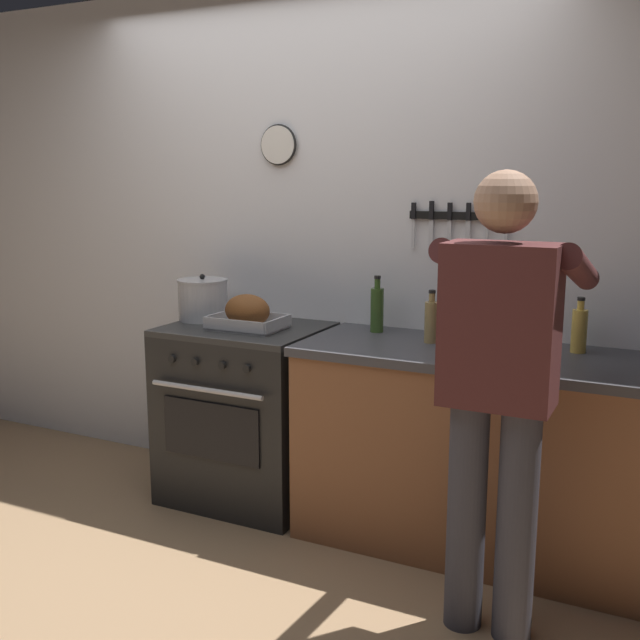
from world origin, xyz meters
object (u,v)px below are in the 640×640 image
(bottle_olive_oil, at_px, (377,309))
(bottle_cooking_oil, at_px, (579,330))
(bottle_wine_red, at_px, (464,314))
(person_cook, at_px, (499,377))
(cutting_board, at_px, (508,358))
(stock_pot, at_px, (203,299))
(roasting_pan, at_px, (247,314))
(bottle_vinegar, at_px, (431,321))
(stove, at_px, (246,413))

(bottle_olive_oil, distance_m, bottle_cooking_oil, 0.93)
(bottle_wine_red, height_order, bottle_cooking_oil, bottle_wine_red)
(bottle_wine_red, bearing_deg, bottle_olive_oil, 169.89)
(person_cook, relative_size, bottle_wine_red, 5.03)
(cutting_board, xyz_separation_m, bottle_olive_oil, (-0.69, 0.30, 0.10))
(stock_pot, relative_size, cutting_board, 0.72)
(roasting_pan, relative_size, bottle_wine_red, 1.07)
(person_cook, xyz_separation_m, bottle_vinegar, (-0.46, 0.65, 0.05))
(stock_pot, relative_size, bottle_wine_red, 0.78)
(stove, bearing_deg, person_cook, -22.74)
(person_cook, bearing_deg, bottle_vinegar, 34.05)
(stove, distance_m, cutting_board, 1.42)
(stove, height_order, bottle_olive_oil, bottle_olive_oil)
(cutting_board, relative_size, bottle_cooking_oil, 1.51)
(stock_pot, bearing_deg, bottle_cooking_oil, 3.08)
(stock_pot, relative_size, bottle_vinegar, 1.08)
(bottle_olive_oil, distance_m, bottle_wine_red, 0.46)
(roasting_pan, height_order, stock_pot, stock_pot)
(bottle_olive_oil, relative_size, bottle_wine_red, 0.82)
(stock_pot, height_order, bottle_olive_oil, bottle_olive_oil)
(bottle_olive_oil, xyz_separation_m, bottle_cooking_oil, (0.93, -0.02, -0.01))
(bottle_vinegar, relative_size, bottle_cooking_oil, 1.00)
(cutting_board, bearing_deg, bottle_olive_oil, 156.87)
(person_cook, xyz_separation_m, bottle_cooking_oil, (0.16, 0.75, 0.05))
(roasting_pan, height_order, cutting_board, roasting_pan)
(bottle_olive_oil, relative_size, bottle_cooking_oil, 1.14)
(stove, bearing_deg, cutting_board, -5.38)
(person_cook, distance_m, bottle_wine_red, 0.76)
(bottle_olive_oil, bearing_deg, bottle_cooking_oil, -0.95)
(bottle_wine_red, relative_size, bottle_cooking_oil, 1.39)
(cutting_board, bearing_deg, bottle_cooking_oil, 50.16)
(person_cook, bearing_deg, roasting_pan, 67.08)
(stove, bearing_deg, bottle_cooking_oil, 5.65)
(bottle_wine_red, distance_m, bottle_cooking_oil, 0.49)
(stove, distance_m, roasting_pan, 0.53)
(bottle_vinegar, bearing_deg, person_cook, -54.75)
(stock_pot, xyz_separation_m, bottle_olive_oil, (0.93, 0.12, 0.01))
(person_cook, height_order, bottle_wine_red, person_cook)
(bottle_wine_red, bearing_deg, stove, -175.25)
(roasting_pan, relative_size, stock_pot, 1.36)
(person_cook, relative_size, roasting_pan, 4.72)
(bottle_vinegar, distance_m, bottle_cooking_oil, 0.63)
(stove, relative_size, bottle_vinegar, 3.77)
(cutting_board, distance_m, bottle_wine_red, 0.35)
(roasting_pan, bearing_deg, bottle_cooking_oil, 7.63)
(person_cook, bearing_deg, cutting_board, 7.82)
(roasting_pan, height_order, bottle_cooking_oil, bottle_cooking_oil)
(bottle_cooking_oil, bearing_deg, bottle_olive_oil, 179.05)
(stock_pot, bearing_deg, roasting_pan, -17.23)
(cutting_board, height_order, bottle_wine_red, bottle_wine_red)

